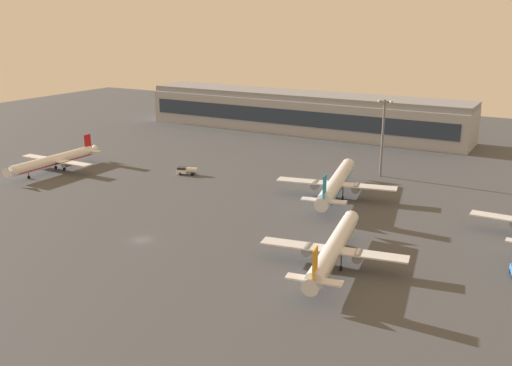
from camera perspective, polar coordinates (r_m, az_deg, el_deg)
name	(u,v)px	position (r m, az deg, el deg)	size (l,w,h in m)	color
ground_plane	(142,240)	(127.67, -11.31, -5.59)	(416.00, 416.00, 0.00)	#424449
terminal_building	(301,112)	(243.55, 4.55, 7.04)	(139.66, 22.40, 16.40)	#9EA3AD
airplane_mid_apron	(333,248)	(112.44, 7.74, -6.50)	(28.94, 37.01, 9.52)	silver
airplane_terminal_side	(55,160)	(190.68, -19.45, 2.16)	(27.75, 35.72, 9.18)	white
airplane_far_stand	(336,183)	(154.46, 8.01, 0.00)	(32.19, 41.10, 10.62)	silver
fuel_truck	(187,170)	(177.28, -6.94, 1.27)	(6.64, 4.16, 2.35)	white
apron_light_east	(383,133)	(175.64, 12.56, 4.93)	(4.80, 0.90, 23.46)	slate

